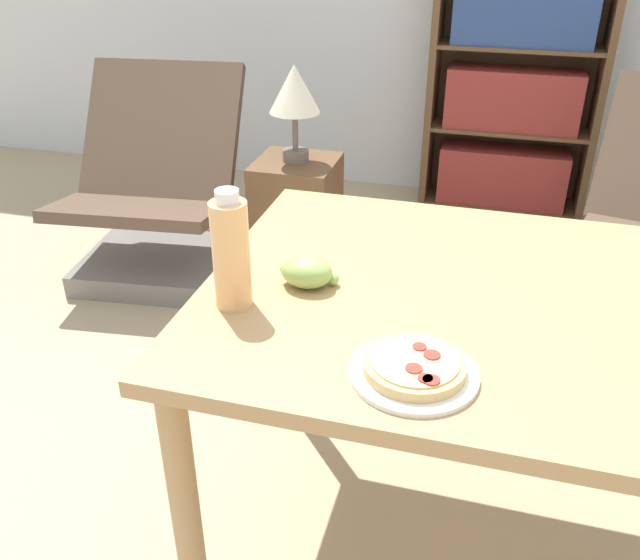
% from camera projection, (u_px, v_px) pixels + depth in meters
% --- Properties ---
extents(ground_plane, '(14.00, 14.00, 0.00)m').
position_uv_depth(ground_plane, '(404.00, 551.00, 1.79)').
color(ground_plane, tan).
extents(dining_table, '(1.24, 0.92, 0.78)m').
position_uv_depth(dining_table, '(493.00, 338.00, 1.46)').
color(dining_table, tan).
rests_on(dining_table, ground_plane).
extents(pizza_on_plate, '(0.23, 0.23, 0.04)m').
position_uv_depth(pizza_on_plate, '(414.00, 369.00, 1.17)').
color(pizza_on_plate, white).
rests_on(pizza_on_plate, dining_table).
extents(grape_bunch, '(0.13, 0.10, 0.07)m').
position_uv_depth(grape_bunch, '(307.00, 272.00, 1.44)').
color(grape_bunch, '#93BC5B').
rests_on(grape_bunch, dining_table).
extents(drink_bottle, '(0.07, 0.07, 0.25)m').
position_uv_depth(drink_bottle, '(231.00, 253.00, 1.33)').
color(drink_bottle, '#EFB270').
rests_on(drink_bottle, dining_table).
extents(lounge_chair_near, '(0.77, 0.83, 0.88)m').
position_uv_depth(lounge_chair_near, '(155.00, 212.00, 3.01)').
color(lounge_chair_near, slate).
rests_on(lounge_chair_near, ground_plane).
extents(bookshelf, '(0.87, 0.30, 1.30)m').
position_uv_depth(bookshelf, '(513.00, 95.00, 3.51)').
color(bookshelf, brown).
rests_on(bookshelf, ground_plane).
extents(side_table, '(0.34, 0.34, 0.53)m').
position_uv_depth(side_table, '(297.00, 219.00, 3.00)').
color(side_table, brown).
rests_on(side_table, ground_plane).
extents(table_lamp, '(0.21, 0.21, 0.40)m').
position_uv_depth(table_lamp, '(295.00, 94.00, 2.73)').
color(table_lamp, '#665B51').
rests_on(table_lamp, side_table).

